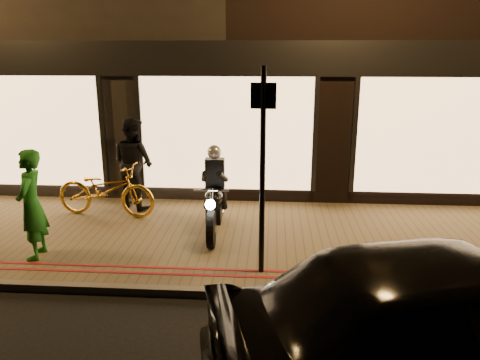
# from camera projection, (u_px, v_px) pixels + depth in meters

# --- Properties ---
(ground) EXTENTS (90.00, 90.00, 0.00)m
(ground) POSITION_uv_depth(u_px,v_px,m) (199.00, 298.00, 6.47)
(ground) COLOR black
(ground) RESTS_ON ground
(sidewalk) EXTENTS (50.00, 4.00, 0.12)m
(sidewalk) POSITION_uv_depth(u_px,v_px,m) (216.00, 238.00, 8.38)
(sidewalk) COLOR brown
(sidewalk) RESTS_ON ground
(kerb_stone) EXTENTS (50.00, 0.14, 0.12)m
(kerb_stone) POSITION_uv_depth(u_px,v_px,m) (199.00, 292.00, 6.50)
(kerb_stone) COLOR #59544C
(kerb_stone) RESTS_ON ground
(red_kerb_lines) EXTENTS (50.00, 0.26, 0.01)m
(red_kerb_lines) POSITION_uv_depth(u_px,v_px,m) (204.00, 272.00, 6.97)
(red_kerb_lines) COLOR maroon
(red_kerb_lines) RESTS_ON sidewalk
(building_row) EXTENTS (48.00, 10.11, 8.50)m
(building_row) POSITION_uv_depth(u_px,v_px,m) (242.00, 18.00, 13.97)
(building_row) COLOR black
(building_row) RESTS_ON ground
(motorcycle) EXTENTS (0.60, 1.94, 1.59)m
(motorcycle) POSITION_uv_depth(u_px,v_px,m) (215.00, 200.00, 8.36)
(motorcycle) COLOR black
(motorcycle) RESTS_ON sidewalk
(sign_post) EXTENTS (0.35, 0.09, 3.00)m
(sign_post) POSITION_uv_depth(u_px,v_px,m) (263.00, 162.00, 6.55)
(sign_post) COLOR black
(sign_post) RESTS_ON sidewalk
(bicycle_gold) EXTENTS (2.09, 0.94, 1.06)m
(bicycle_gold) POSITION_uv_depth(u_px,v_px,m) (106.00, 190.00, 9.22)
(bicycle_gold) COLOR gold
(bicycle_gold) RESTS_ON sidewalk
(person_green) EXTENTS (0.51, 0.69, 1.75)m
(person_green) POSITION_uv_depth(u_px,v_px,m) (31.00, 205.00, 7.27)
(person_green) COLOR #1C6A1D
(person_green) RESTS_ON sidewalk
(person_dark) EXTENTS (1.16, 1.10, 1.89)m
(person_dark) POSITION_uv_depth(u_px,v_px,m) (133.00, 163.00, 9.65)
(person_dark) COLOR black
(person_dark) RESTS_ON sidewalk
(parked_car) EXTENTS (5.11, 3.12, 1.63)m
(parked_car) POSITION_uv_depth(u_px,v_px,m) (456.00, 323.00, 4.44)
(parked_car) COLOR black
(parked_car) RESTS_ON ground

